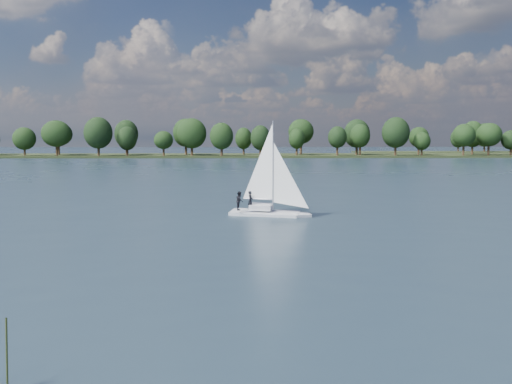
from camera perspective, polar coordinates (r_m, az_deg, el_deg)
ground at (r=121.57m, az=2.14°, el=1.88°), size 700.00×700.00×0.00m
far_shore at (r=233.33m, az=0.36°, el=3.59°), size 660.00×40.00×1.50m
sailboat at (r=55.15m, az=0.94°, el=0.37°), size 7.57×4.16×9.60m
treeline at (r=229.75m, az=1.11°, el=5.56°), size 562.91×73.44×18.51m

